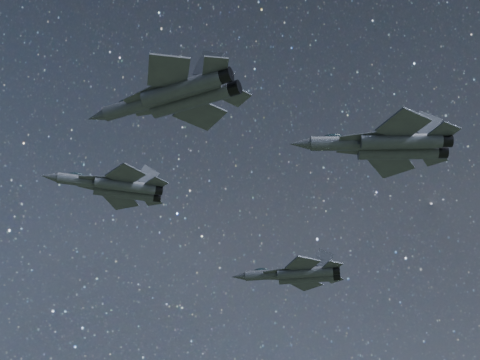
{
  "coord_description": "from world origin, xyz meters",
  "views": [
    {
      "loc": [
        6.5,
        -70.38,
        97.14
      ],
      "look_at": [
        -0.19,
        -1.74,
        142.76
      ],
      "focal_mm": 50.0,
      "sensor_mm": 36.0,
      "label": 1
    }
  ],
  "objects": [
    {
      "name": "jet_right",
      "position": [
        -4.92,
        -20.69,
        140.58
      ],
      "size": [
        17.64,
        11.86,
        4.45
      ],
      "rotation": [
        0.0,
        0.0,
        -0.31
      ],
      "color": "#393C47"
    },
    {
      "name": "jet_left",
      "position": [
        6.07,
        21.77,
        140.81
      ],
      "size": [
        17.2,
        12.18,
        4.37
      ],
      "rotation": [
        0.0,
        0.0,
        -0.05
      ],
      "color": "#393C47"
    },
    {
      "name": "jet_slot",
      "position": [
        17.6,
        -4.92,
        144.58
      ],
      "size": [
        19.95,
        14.04,
        5.04
      ],
      "rotation": [
        0.0,
        0.0,
        0.08
      ],
      "color": "#393C47"
    },
    {
      "name": "jet_lead",
      "position": [
        -15.62,
        -3.1,
        141.92
      ],
      "size": [
        15.44,
        10.32,
        3.91
      ],
      "rotation": [
        0.0,
        0.0,
        0.34
      ],
      "color": "#393C47"
    }
  ]
}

